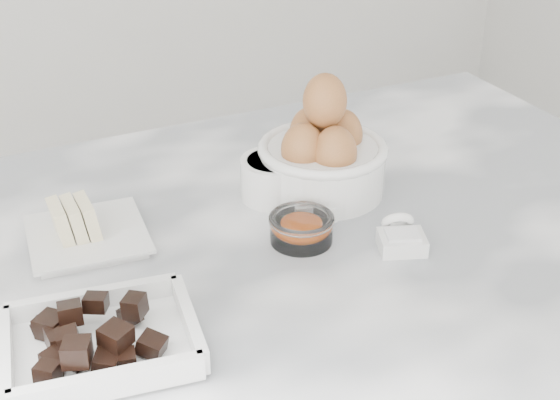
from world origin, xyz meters
The scene contains 9 objects.
marble_slab centered at (0.00, 0.00, 0.92)m, with size 1.20×0.80×0.04m, color white.
chocolate_dish centered at (-0.25, -0.12, 0.96)m, with size 0.21×0.17×0.05m.
butter_plate centered at (-0.21, 0.10, 0.96)m, with size 0.15×0.15×0.06m.
sugar_ramekin centered at (0.05, 0.11, 0.97)m, with size 0.10×0.10×0.06m.
egg_bowl centered at (0.12, 0.09, 1.00)m, with size 0.18×0.18×0.17m.
honey_bowl centered at (0.12, 0.05, 0.96)m, with size 0.08×0.08×0.03m.
zest_bowl centered at (0.03, -0.01, 0.96)m, with size 0.08×0.08×0.04m.
vanilla_spoon centered at (0.07, 0.04, 0.95)m, with size 0.06×0.08×0.04m.
salt_spoon centered at (0.13, -0.08, 0.95)m, with size 0.07×0.08×0.04m.
Camera 1 is at (-0.35, -0.75, 1.46)m, focal length 50.00 mm.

